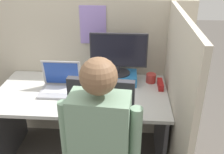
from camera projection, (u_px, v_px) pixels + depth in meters
cubicle_panel_back at (88, 72)px, 2.65m from camera, size 2.00×0.05×1.44m
cubicle_panel_right at (172, 100)px, 2.17m from camera, size 0.04×1.43×1.44m
desk at (82, 109)px, 2.36m from camera, size 1.50×0.78×0.72m
paper_box at (118, 78)px, 2.44m from camera, size 0.34×0.22×0.09m
monitor at (119, 53)px, 2.33m from camera, size 0.51×0.21×0.38m
laptop at (61, 86)px, 2.28m from camera, size 0.34×0.25×0.26m
mouse at (85, 96)px, 2.19m from camera, size 0.06×0.05×0.03m
stapler at (160, 84)px, 2.35m from camera, size 0.04×0.17×0.06m
carrot_toy at (91, 109)px, 2.01m from camera, size 0.04×0.13×0.04m
person at (100, 153)px, 1.51m from camera, size 0.48×0.44×1.36m
coffee_mug at (151, 78)px, 2.43m from camera, size 0.09×0.09×0.08m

